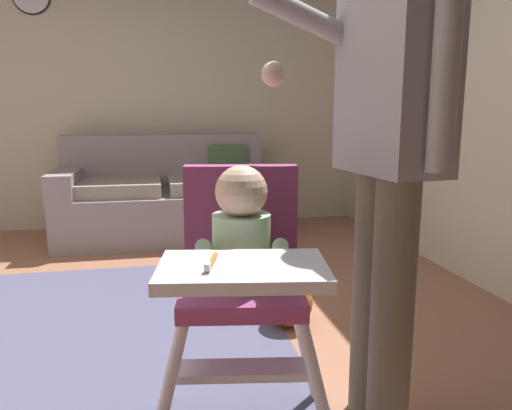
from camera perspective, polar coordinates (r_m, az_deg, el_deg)
name	(u,v)px	position (r m, az deg, el deg)	size (l,w,h in m)	color
ground	(129,363)	(2.40, -14.42, -17.16)	(5.75, 6.78, 0.10)	#A46C4F
wall_far	(135,74)	(4.76, -13.76, 14.40)	(4.95, 0.06, 2.78)	beige
area_rug	(90,348)	(2.46, -18.61, -15.35)	(1.82, 2.38, 0.01)	#535371
couch	(166,198)	(4.29, -10.32, 0.77)	(1.76, 0.86, 0.86)	gray
high_chair	(242,260)	(1.48, -1.68, -6.34)	(0.69, 0.79, 0.92)	white
adult_standing	(388,149)	(1.62, 15.00, 6.19)	(0.55, 0.50, 1.66)	#706751
toy_ball	(289,303)	(2.53, 3.86, -11.18)	(0.23, 0.23, 0.23)	orange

